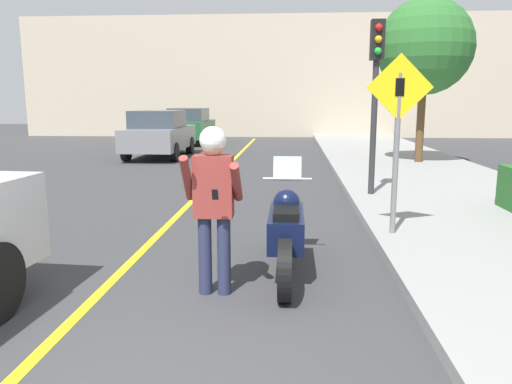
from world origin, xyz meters
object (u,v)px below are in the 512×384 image
at_px(parked_car_grey, 159,134).
at_px(parked_car_green, 190,126).
at_px(motorcycle, 286,230).
at_px(crossing_sign, 398,127).
at_px(person_biker, 213,193).
at_px(street_tree, 425,47).
at_px(traffic_light, 376,74).

relative_size(parked_car_grey, parked_car_green, 1.00).
bearing_deg(motorcycle, parked_car_grey, 111.41).
relative_size(crossing_sign, parked_car_green, 0.60).
distance_m(person_biker, street_tree, 12.12).
height_order(motorcycle, parked_car_grey, parked_car_grey).
xyz_separation_m(motorcycle, person_biker, (-0.74, -0.73, 0.57)).
height_order(traffic_light, parked_car_grey, traffic_light).
bearing_deg(person_biker, crossing_sign, 43.21).
distance_m(traffic_light, parked_car_grey, 10.04).
distance_m(traffic_light, parked_car_green, 15.01).
xyz_separation_m(street_tree, parked_car_green, (-8.82, 7.76, -2.74)).
height_order(street_tree, parked_car_grey, street_tree).
height_order(crossing_sign, traffic_light, traffic_light).
bearing_deg(crossing_sign, parked_car_green, 110.97).
distance_m(motorcycle, crossing_sign, 2.34).
xyz_separation_m(person_biker, street_tree, (4.74, 10.86, 2.52)).
distance_m(person_biker, traffic_light, 5.91).
distance_m(motorcycle, street_tree, 11.32).
relative_size(motorcycle, person_biker, 1.35).
xyz_separation_m(traffic_light, parked_car_grey, (-6.40, 7.56, -1.67)).
distance_m(motorcycle, parked_car_green, 18.53).
height_order(motorcycle, parked_car_green, parked_car_green).
bearing_deg(motorcycle, traffic_light, 69.41).
xyz_separation_m(parked_car_grey, parked_car_green, (-0.10, 5.87, 0.00)).
relative_size(motorcycle, traffic_light, 0.70).
height_order(traffic_light, parked_car_green, traffic_light).
distance_m(person_biker, crossing_sign, 3.14).
xyz_separation_m(crossing_sign, parked_car_grey, (-6.23, 10.64, -0.79)).
relative_size(motorcycle, street_tree, 0.49).
distance_m(person_biker, parked_car_green, 19.07).
bearing_deg(traffic_light, street_tree, 67.70).
bearing_deg(street_tree, crossing_sign, -105.88).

